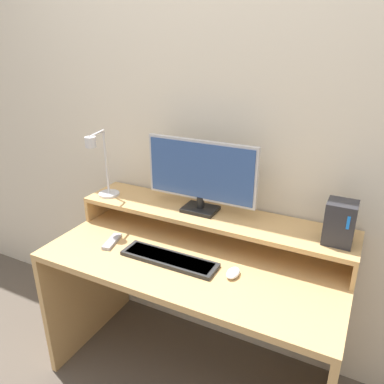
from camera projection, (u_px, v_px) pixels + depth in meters
wall_back at (227, 125)px, 1.80m from camera, size 6.00×0.05×2.50m
desk at (193, 291)px, 1.78m from camera, size 1.36×0.65×0.72m
monitor_shelf at (211, 217)px, 1.81m from camera, size 1.36×0.28×0.14m
monitor at (201, 174)px, 1.76m from camera, size 0.55×0.12×0.35m
desk_lamp at (101, 167)px, 1.90m from camera, size 0.11×0.22×0.36m
router_dock at (340, 223)px, 1.52m from camera, size 0.12×0.11×0.18m
keyboard at (169, 259)px, 1.66m from camera, size 0.45×0.12×0.02m
mouse at (233, 273)px, 1.56m from camera, size 0.05×0.09×0.03m
remote_control at (112, 242)px, 1.81m from camera, size 0.07×0.15×0.02m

